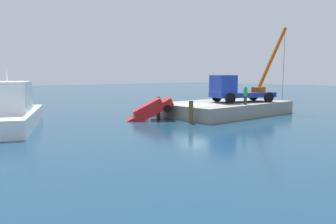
% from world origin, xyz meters
% --- Properties ---
extents(ground, '(200.00, 200.00, 0.00)m').
position_xyz_m(ground, '(0.00, 0.00, 0.00)').
color(ground, navy).
extents(dock, '(12.70, 7.56, 1.21)m').
position_xyz_m(dock, '(-4.16, 0.00, 0.61)').
color(dock, gray).
rests_on(dock, ground).
extents(crane_truck, '(9.25, 4.42, 7.69)m').
position_xyz_m(crane_truck, '(-4.92, 0.88, 2.61)').
color(crane_truck, navy).
rests_on(crane_truck, dock).
extents(dock_worker, '(0.34, 0.34, 1.71)m').
position_xyz_m(dock_worker, '(-3.42, 3.04, 2.08)').
color(dock_worker, '#333333').
rests_on(dock_worker, dock).
extents(salvaged_car, '(4.72, 3.65, 2.81)m').
position_xyz_m(salvaged_car, '(4.25, -1.63, 0.69)').
color(salvaged_car, red).
rests_on(salvaged_car, ground).
extents(moored_yacht, '(8.53, 13.09, 6.25)m').
position_xyz_m(moored_yacht, '(13.85, -6.23, 0.47)').
color(moored_yacht, white).
rests_on(moored_yacht, ground).
extents(piling_near, '(0.32, 0.32, 1.95)m').
position_xyz_m(piling_near, '(2.77, -1.90, 0.98)').
color(piling_near, brown).
rests_on(piling_near, ground).
extents(piling_mid, '(0.36, 0.36, 1.83)m').
position_xyz_m(piling_mid, '(2.72, 2.26, 0.91)').
color(piling_mid, brown).
rests_on(piling_mid, ground).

